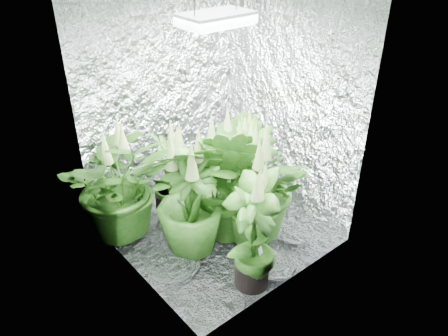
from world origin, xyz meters
TOP-DOWN VIEW (x-y plane):
  - ground at (0.00, 0.00)m, footprint 1.60×1.60m
  - walls at (0.00, 0.00)m, footprint 1.62×1.62m
  - grow_lamp at (0.00, 0.00)m, footprint 0.50×0.30m
  - plant_a at (-0.64, 0.52)m, footprint 1.13×1.13m
  - plant_b at (-0.17, 0.49)m, footprint 0.60×0.60m
  - plant_c at (0.54, 0.30)m, footprint 0.57×0.57m
  - plant_d at (-0.31, -0.04)m, footprint 0.73×0.73m
  - plant_e at (0.20, -0.27)m, footprint 1.06×1.06m
  - plant_f at (-0.19, -0.64)m, footprint 0.61×0.61m
  - plant_g at (0.04, -0.06)m, footprint 0.73×0.73m
  - plant_h at (0.31, -0.02)m, footprint 0.69×0.69m
  - circulation_fan at (0.61, 0.62)m, footprint 0.14×0.29m
  - plant_label at (-0.14, -0.67)m, footprint 0.05×0.03m

SIDE VIEW (x-z plane):
  - ground at x=0.00m, z-range 0.00..0.00m
  - circulation_fan at x=0.61m, z-range -0.03..0.31m
  - plant_label at x=-0.14m, z-range 0.26..0.34m
  - plant_c at x=0.54m, z-range -0.05..0.86m
  - plant_b at x=-0.17m, z-range -0.05..0.88m
  - plant_h at x=0.31m, z-range -0.04..0.96m
  - plant_f at x=-0.19m, z-range -0.04..1.01m
  - plant_d at x=-0.31m, z-range -0.05..1.04m
  - plant_e at x=0.20m, z-range -0.03..1.04m
  - plant_a at x=-0.64m, z-range -0.03..1.04m
  - plant_g at x=0.04m, z-range -0.04..1.11m
  - walls at x=0.00m, z-range 0.00..2.00m
  - grow_lamp at x=0.00m, z-range 1.72..1.94m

